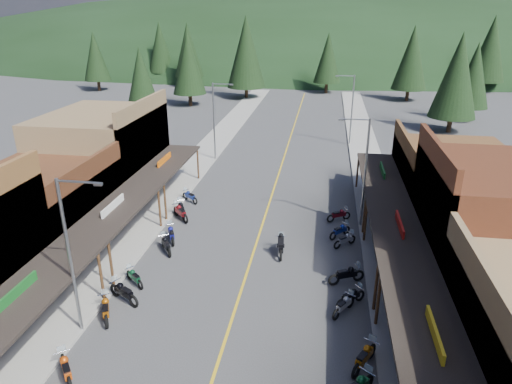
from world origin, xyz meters
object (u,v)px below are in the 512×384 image
at_px(bike_west_8, 166,244).
at_px(pedestrian_east_a, 401,285).
at_px(shop_east_2, 495,227).
at_px(bike_west_10, 180,212).
at_px(bike_east_7, 351,296).
at_px(streetlight_0, 72,252).
at_px(streetlight_1, 215,118).
at_px(shop_west_2, 41,212).
at_px(pine_3, 328,58).
at_px(bike_east_10, 340,230).
at_px(pine_1, 188,50).
at_px(pine_7, 160,47).
at_px(bike_east_11, 339,214).
at_px(bike_east_6, 344,305).
at_px(pine_8, 141,76).
at_px(bike_west_9, 171,233).
at_px(pedestrian_east_b, 367,188).
at_px(shop_west_3, 106,154).
at_px(bike_east_5, 364,356).
at_px(pine_5, 490,49).
at_px(pine_10, 188,63).
at_px(streetlight_3, 351,107).
at_px(shop_east_3, 450,183).
at_px(bike_east_9, 345,239).
at_px(bike_west_6, 124,291).
at_px(bike_west_7, 134,277).
at_px(pine_2, 246,52).
at_px(pine_0, 95,56).
at_px(pine_9, 474,75).
at_px(bike_west_11, 181,208).
at_px(bike_west_4, 66,368).
at_px(bike_east_8, 347,274).
at_px(bike_west_5, 106,308).
at_px(streetlight_2, 363,169).
at_px(pine_4, 412,58).
at_px(pine_11, 457,75).
at_px(bike_west_12, 190,196).

height_order(bike_west_8, pedestrian_east_a, pedestrian_east_a).
xyz_separation_m(shop_east_2, bike_west_10, (-19.99, 5.48, -2.87)).
bearing_deg(bike_east_7, shop_east_2, 72.66).
bearing_deg(streetlight_0, streetlight_1, 90.00).
height_order(shop_west_2, pine_3, pine_3).
bearing_deg(bike_east_10, pine_3, 134.69).
height_order(pine_1, pine_7, same).
relative_size(bike_east_7, bike_east_11, 1.01).
distance_m(pine_3, bike_east_6, 68.90).
bearing_deg(pine_1, pine_8, -86.19).
relative_size(bike_west_9, pedestrian_east_b, 1.19).
xyz_separation_m(shop_west_3, bike_east_5, (20.20, -17.72, -2.89)).
height_order(pine_5, pedestrian_east_b, pine_5).
relative_size(pine_10, bike_east_7, 5.95).
bearing_deg(pine_7, shop_west_3, -74.28).
height_order(shop_east_2, bike_east_5, shop_east_2).
height_order(streetlight_1, streetlight_3, same).
relative_size(shop_east_3, streetlight_3, 1.36).
relative_size(bike_west_8, bike_east_9, 1.10).
distance_m(pine_5, bike_east_5, 83.45).
height_order(pine_8, pedestrian_east_b, pine_8).
distance_m(streetlight_0, pine_5, 88.17).
xyz_separation_m(bike_west_6, bike_west_7, (-0.10, 1.67, -0.12)).
distance_m(pine_2, bike_east_6, 63.05).
height_order(pine_0, pine_9, pine_0).
bearing_deg(bike_west_11, streetlight_1, 65.03).
height_order(bike_west_4, bike_west_7, bike_west_4).
bearing_deg(pedestrian_east_b, bike_east_5, 58.33).
xyz_separation_m(shop_east_2, bike_west_8, (-19.39, 0.50, -2.93)).
distance_m(pine_1, bike_east_8, 76.13).
xyz_separation_m(bike_east_6, bike_east_9, (0.26, 7.40, -0.02)).
xyz_separation_m(pine_7, bike_west_5, (25.66, -80.88, -6.61)).
relative_size(streetlight_0, pine_10, 0.69).
xyz_separation_m(pine_7, bike_west_4, (25.87, -85.04, -6.62)).
relative_size(streetlight_2, bike_east_10, 4.11).
distance_m(shop_west_3, bike_east_10, 20.29).
bearing_deg(pine_4, pine_1, 166.61).
relative_size(bike_west_4, bike_east_11, 1.11).
bearing_deg(pine_11, pine_7, 143.84).
bearing_deg(bike_east_11, bike_east_6, -29.70).
xyz_separation_m(bike_west_10, bike_east_8, (12.06, -6.89, -0.03)).
bearing_deg(pedestrian_east_a, bike_east_5, -4.05).
relative_size(shop_east_2, bike_west_12, 5.63).
relative_size(streetlight_3, bike_east_11, 4.15).
relative_size(pedestrian_east_a, pedestrian_east_b, 0.93).
height_order(pine_8, bike_east_10, pine_8).
relative_size(streetlight_2, bike_west_9, 3.80).
bearing_deg(streetlight_1, bike_west_9, -86.30).
bearing_deg(pine_5, pine_1, -178.03).
height_order(pine_0, bike_west_4, pine_0).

